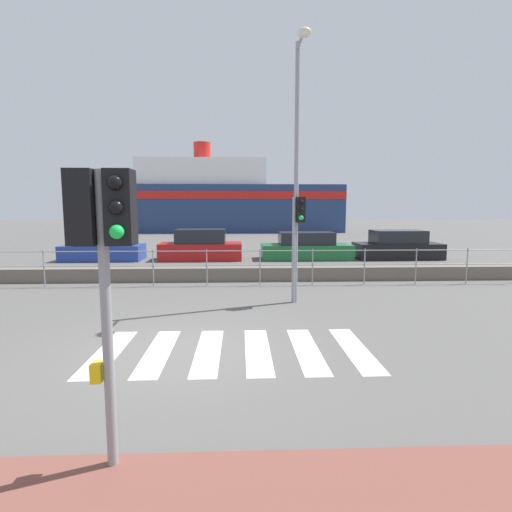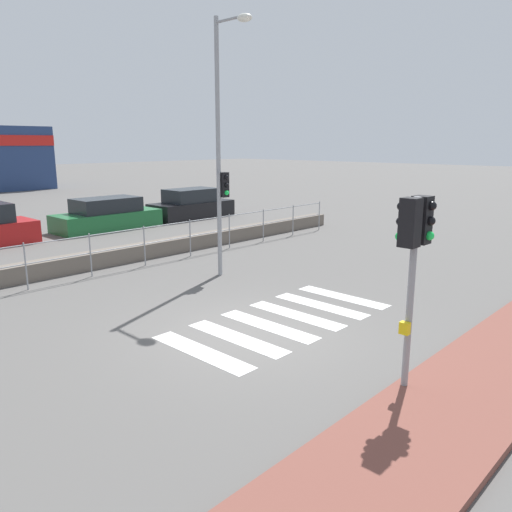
{
  "view_description": "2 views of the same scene",
  "coord_description": "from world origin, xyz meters",
  "px_view_note": "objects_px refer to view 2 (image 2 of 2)",
  "views": [
    {
      "loc": [
        1.11,
        -7.02,
        2.6
      ],
      "look_at": [
        1.48,
        2.0,
        1.5
      ],
      "focal_mm": 28.0,
      "sensor_mm": 36.0,
      "label": 1
    },
    {
      "loc": [
        -6.65,
        -6.45,
        3.66
      ],
      "look_at": [
        1.22,
        1.0,
        1.2
      ],
      "focal_mm": 35.0,
      "sensor_mm": 36.0,
      "label": 2
    }
  ],
  "objects_px": {
    "parked_car_green": "(107,216)",
    "streetlamp": "(224,123)",
    "traffic_light_far": "(222,200)",
    "parked_car_black": "(192,205)",
    "traffic_light_near": "(414,242)"
  },
  "relations": [
    {
      "from": "parked_car_black",
      "to": "parked_car_green",
      "type": "bearing_deg",
      "value": 180.0
    },
    {
      "from": "parked_car_green",
      "to": "parked_car_black",
      "type": "relative_size",
      "value": 1.06
    },
    {
      "from": "traffic_light_near",
      "to": "streetlamp",
      "type": "bearing_deg",
      "value": 68.07
    },
    {
      "from": "traffic_light_near",
      "to": "parked_car_black",
      "type": "distance_m",
      "value": 18.83
    },
    {
      "from": "streetlamp",
      "to": "parked_car_black",
      "type": "distance_m",
      "value": 12.01
    },
    {
      "from": "traffic_light_near",
      "to": "traffic_light_far",
      "type": "bearing_deg",
      "value": 68.18
    },
    {
      "from": "traffic_light_far",
      "to": "streetlamp",
      "type": "relative_size",
      "value": 0.42
    },
    {
      "from": "streetlamp",
      "to": "parked_car_green",
      "type": "distance_m",
      "value": 10.26
    },
    {
      "from": "traffic_light_far",
      "to": "parked_car_black",
      "type": "bearing_deg",
      "value": 55.06
    },
    {
      "from": "traffic_light_far",
      "to": "parked_car_black",
      "type": "xyz_separation_m",
      "value": [
        6.48,
        9.27,
        -1.5
      ]
    },
    {
      "from": "traffic_light_near",
      "to": "traffic_light_far",
      "type": "xyz_separation_m",
      "value": [
        2.81,
        7.02,
        -0.18
      ]
    },
    {
      "from": "streetlamp",
      "to": "parked_car_green",
      "type": "height_order",
      "value": "streetlamp"
    },
    {
      "from": "streetlamp",
      "to": "parked_car_green",
      "type": "bearing_deg",
      "value": 79.02
    },
    {
      "from": "parked_car_green",
      "to": "streetlamp",
      "type": "bearing_deg",
      "value": -100.98
    },
    {
      "from": "traffic_light_far",
      "to": "parked_car_black",
      "type": "relative_size",
      "value": 0.68
    }
  ]
}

